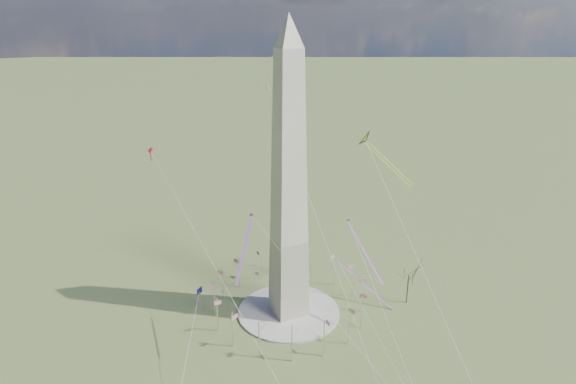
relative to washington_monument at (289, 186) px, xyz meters
name	(u,v)px	position (x,y,z in m)	size (l,w,h in m)	color
ground	(289,313)	(0.00, 0.00, -47.95)	(2000.00, 2000.00, 0.00)	#45572B
plaza	(289,312)	(0.00, 0.00, -47.55)	(36.00, 36.00, 0.80)	#B3ADA4
washington_monument	(289,186)	(0.00, 0.00, 0.00)	(15.56, 15.56, 100.00)	#A79C8C
flagpole_ring	(289,295)	(0.00, 0.00, -40.68)	(54.40, 54.40, 13.00)	white
tree_near	(409,273)	(41.97, -11.91, -35.82)	(9.72, 9.72, 17.01)	#433828
kite_delta_black	(368,141)	(37.50, 12.67, 7.52)	(15.52, 21.16, 17.98)	black
kite_diamond_purple	(200,294)	(-31.98, -2.61, -30.48)	(2.00, 3.12, 9.62)	navy
kite_streamer_left	(359,242)	(22.15, -9.00, -20.63)	(2.18, 21.88, 15.02)	#FC2759
kite_streamer_mid	(246,239)	(-18.30, -9.37, -11.32)	(12.66, 17.94, 14.28)	#FC2759
kite_streamer_right	(356,277)	(26.05, -2.13, -38.60)	(14.65, 18.66, 15.42)	#FC2759
kite_small_red	(150,151)	(-36.98, 34.99, 6.69)	(1.69, 1.78, 5.01)	red
kite_small_white	(267,83)	(12.21, 47.81, 25.26)	(1.05, 1.76, 4.16)	silver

